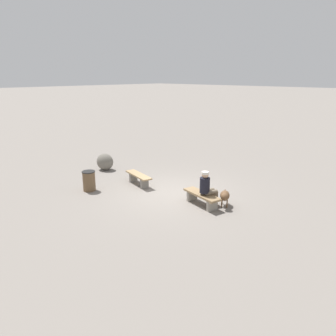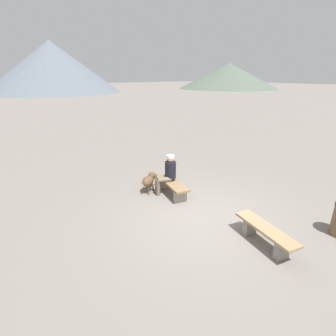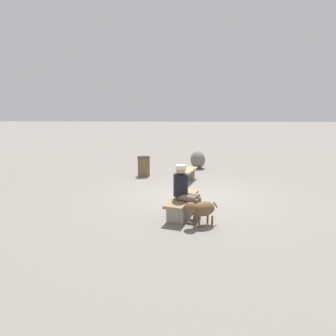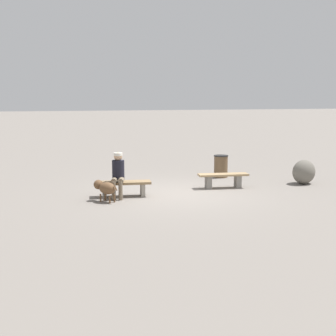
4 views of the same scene
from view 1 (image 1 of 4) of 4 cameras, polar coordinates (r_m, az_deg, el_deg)
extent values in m
cube|color=gray|center=(12.25, 0.73, -4.49)|extent=(210.00, 210.00, 0.06)
cube|color=gray|center=(13.49, -6.09, -1.62)|extent=(0.22, 0.33, 0.38)
cube|color=gray|center=(12.72, -4.16, -2.68)|extent=(0.22, 0.33, 0.38)
cube|color=#A3845B|center=(13.04, -5.18, -1.22)|extent=(1.57, 0.72, 0.06)
cube|color=gray|center=(11.50, 4.22, -4.84)|extent=(0.19, 0.40, 0.36)
cube|color=gray|center=(10.74, 7.69, -6.48)|extent=(0.19, 0.40, 0.36)
cube|color=#8C704C|center=(11.04, 5.92, -4.61)|extent=(1.56, 0.76, 0.07)
cylinder|color=black|center=(10.81, 6.45, -3.01)|extent=(0.34, 0.34, 0.52)
sphere|color=#D8A87F|center=(10.70, 6.51, -1.18)|extent=(0.23, 0.23, 0.23)
cylinder|color=silver|center=(10.68, 6.52, -0.86)|extent=(0.24, 0.24, 0.08)
cylinder|color=#756651|center=(10.93, 7.59, -4.27)|extent=(0.29, 0.44, 0.15)
cylinder|color=#756651|center=(11.13, 8.44, -5.30)|extent=(0.11, 0.11, 0.50)
cylinder|color=#756651|center=(11.08, 7.07, -3.97)|extent=(0.29, 0.44, 0.15)
cylinder|color=#756651|center=(11.27, 7.92, -5.00)|extent=(0.11, 0.11, 0.50)
ellipsoid|color=brown|center=(11.11, 9.90, -4.75)|extent=(0.54, 0.60, 0.32)
sphere|color=brown|center=(10.79, 9.87, -5.03)|extent=(0.25, 0.25, 0.25)
cylinder|color=brown|center=(11.06, 10.27, -6.35)|extent=(0.04, 0.04, 0.21)
cylinder|color=brown|center=(11.06, 9.36, -6.30)|extent=(0.04, 0.04, 0.21)
cylinder|color=brown|center=(11.36, 10.30, -5.72)|extent=(0.04, 0.04, 0.21)
cylinder|color=brown|center=(11.36, 9.42, -5.67)|extent=(0.04, 0.04, 0.21)
cylinder|color=brown|center=(11.38, 9.96, -4.00)|extent=(0.09, 0.12, 0.15)
cylinder|color=brown|center=(12.72, -13.63, -2.27)|extent=(0.47, 0.47, 0.74)
cylinder|color=black|center=(12.61, -13.75, -0.62)|extent=(0.50, 0.50, 0.03)
ellipsoid|color=#6B665B|center=(15.31, -10.96, 1.07)|extent=(0.96, 0.85, 0.77)
camera|label=2|loc=(17.22, 0.56, 13.44)|focal=26.83mm
camera|label=3|loc=(8.85, 40.94, -0.76)|focal=28.51mm
camera|label=4|loc=(20.13, 35.45, 8.47)|focal=47.46mm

